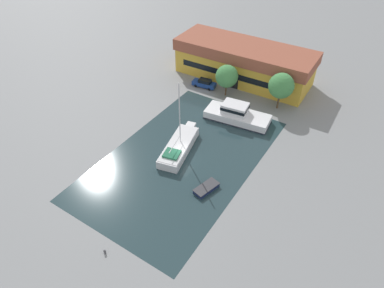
# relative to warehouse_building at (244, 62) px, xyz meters

# --- Properties ---
(ground_plane) EXTENTS (440.00, 440.00, 0.00)m
(ground_plane) POSITION_rel_warehouse_building_xyz_m (3.53, -27.42, -3.60)
(ground_plane) COLOR gray
(water_canal) EXTENTS (20.41, 33.85, 0.01)m
(water_canal) POSITION_rel_warehouse_building_xyz_m (3.53, -27.42, -3.60)
(water_canal) COLOR #23383D
(water_canal) RESTS_ON ground
(warehouse_building) EXTENTS (28.07, 10.59, 7.12)m
(warehouse_building) POSITION_rel_warehouse_building_xyz_m (0.00, 0.00, 0.00)
(warehouse_building) COLOR gold
(warehouse_building) RESTS_ON ground
(quay_tree_near_building) EXTENTS (4.26, 4.26, 6.18)m
(quay_tree_near_building) POSITION_rel_warehouse_building_xyz_m (0.32, -7.90, 0.44)
(quay_tree_near_building) COLOR brown
(quay_tree_near_building) RESTS_ON ground
(quay_tree_by_water) EXTENTS (4.53, 4.53, 6.93)m
(quay_tree_by_water) POSITION_rel_warehouse_building_xyz_m (10.45, -6.71, 1.05)
(quay_tree_by_water) COLOR brown
(quay_tree_by_water) RESTS_ON ground
(parked_car) EXTENTS (4.89, 2.26, 1.68)m
(parked_car) POSITION_rel_warehouse_building_xyz_m (-4.74, -7.54, -2.76)
(parked_car) COLOR navy
(parked_car) RESTS_ON ground
(sailboat_moored) EXTENTS (5.42, 11.33, 11.70)m
(sailboat_moored) POSITION_rel_warehouse_building_xyz_m (1.98, -26.20, -2.81)
(sailboat_moored) COLOR silver
(sailboat_moored) RESTS_ON water_canal
(motor_cruiser) EXTENTS (11.73, 5.63, 3.18)m
(motor_cruiser) POSITION_rel_warehouse_building_xyz_m (5.83, -14.13, -2.46)
(motor_cruiser) COLOR white
(motor_cruiser) RESTS_ON water_canal
(small_dinghy) EXTENTS (2.59, 4.07, 0.62)m
(small_dinghy) POSITION_rel_warehouse_building_xyz_m (9.90, -31.11, -3.28)
(small_dinghy) COLOR #19234C
(small_dinghy) RESTS_ON water_canal
(mooring_bollard) EXTENTS (0.28, 0.28, 0.58)m
(mooring_bollard) POSITION_rel_warehouse_building_xyz_m (5.07, -46.00, -3.30)
(mooring_bollard) COLOR #47474C
(mooring_bollard) RESTS_ON ground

